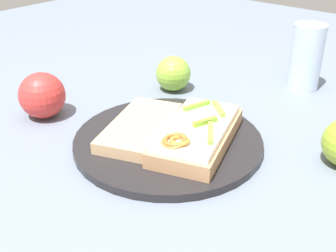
{
  "coord_description": "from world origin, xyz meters",
  "views": [
    {
      "loc": [
        -0.37,
        0.44,
        0.34
      ],
      "look_at": [
        0.0,
        0.0,
        0.03
      ],
      "focal_mm": 45.56,
      "sensor_mm": 36.0,
      "label": 1
    }
  ],
  "objects_px": {
    "bread_slice_side": "(140,127)",
    "sandwich": "(197,134)",
    "plate": "(168,141)",
    "drinking_glass": "(306,57)",
    "apple_0": "(42,95)",
    "apple_2": "(173,74)"
  },
  "relations": [
    {
      "from": "apple_2",
      "to": "bread_slice_side",
      "type": "bearing_deg",
      "value": 114.97
    },
    {
      "from": "plate",
      "to": "drinking_glass",
      "type": "height_order",
      "value": "drinking_glass"
    },
    {
      "from": "sandwich",
      "to": "drinking_glass",
      "type": "xyz_separation_m",
      "value": [
        -0.02,
        -0.33,
        0.04
      ]
    },
    {
      "from": "bread_slice_side",
      "to": "apple_2",
      "type": "relative_size",
      "value": 2.46
    },
    {
      "from": "plate",
      "to": "apple_0",
      "type": "distance_m",
      "value": 0.24
    },
    {
      "from": "bread_slice_side",
      "to": "apple_0",
      "type": "relative_size",
      "value": 2.12
    },
    {
      "from": "plate",
      "to": "sandwich",
      "type": "distance_m",
      "value": 0.05
    },
    {
      "from": "bread_slice_side",
      "to": "apple_0",
      "type": "distance_m",
      "value": 0.19
    },
    {
      "from": "bread_slice_side",
      "to": "sandwich",
      "type": "bearing_deg",
      "value": 86.57
    },
    {
      "from": "bread_slice_side",
      "to": "drinking_glass",
      "type": "distance_m",
      "value": 0.38
    },
    {
      "from": "apple_2",
      "to": "drinking_glass",
      "type": "distance_m",
      "value": 0.26
    },
    {
      "from": "apple_2",
      "to": "apple_0",
      "type": "bearing_deg",
      "value": 67.41
    },
    {
      "from": "plate",
      "to": "bread_slice_side",
      "type": "bearing_deg",
      "value": 18.62
    },
    {
      "from": "sandwich",
      "to": "bread_slice_side",
      "type": "bearing_deg",
      "value": -91.05
    },
    {
      "from": "plate",
      "to": "apple_2",
      "type": "bearing_deg",
      "value": -52.55
    },
    {
      "from": "plate",
      "to": "apple_0",
      "type": "relative_size",
      "value": 3.65
    },
    {
      "from": "plate",
      "to": "drinking_glass",
      "type": "xyz_separation_m",
      "value": [
        -0.06,
        -0.34,
        0.06
      ]
    },
    {
      "from": "sandwich",
      "to": "apple_0",
      "type": "xyz_separation_m",
      "value": [
        0.27,
        0.08,
        0.01
      ]
    },
    {
      "from": "bread_slice_side",
      "to": "apple_0",
      "type": "xyz_separation_m",
      "value": [
        0.18,
        0.05,
        0.02
      ]
    },
    {
      "from": "plate",
      "to": "bread_slice_side",
      "type": "relative_size",
      "value": 1.72
    },
    {
      "from": "plate",
      "to": "apple_0",
      "type": "height_order",
      "value": "apple_0"
    },
    {
      "from": "sandwich",
      "to": "bread_slice_side",
      "type": "distance_m",
      "value": 0.09
    }
  ]
}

